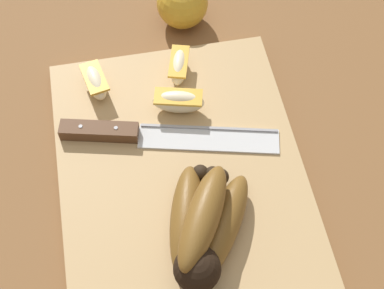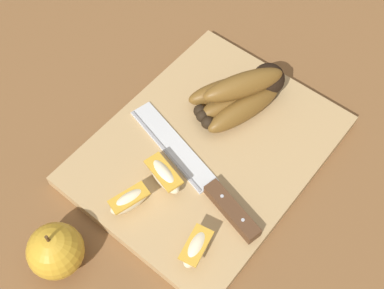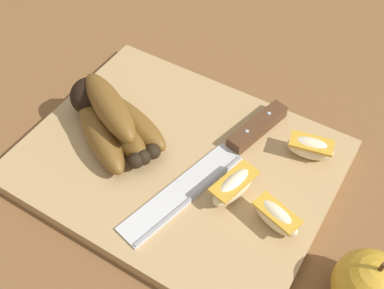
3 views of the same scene
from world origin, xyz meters
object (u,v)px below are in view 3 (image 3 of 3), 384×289
chefs_knife (233,148)px  apple_wedge_near (310,148)px  whole_apple (369,286)px  apple_wedge_far (276,217)px  apple_wedge_middle (234,186)px  banana_bunch (111,119)px

chefs_knife → apple_wedge_near: apple_wedge_near is taller
chefs_knife → apple_wedge_near: (-0.09, -0.04, 0.01)m
chefs_knife → whole_apple: (-0.21, 0.10, 0.01)m
chefs_knife → apple_wedge_far: size_ratio=4.32×
apple_wedge_middle → chefs_knife: bearing=-61.8°
banana_bunch → apple_wedge_middle: size_ratio=2.26×
apple_wedge_near → whole_apple: bearing=130.7°
banana_bunch → whole_apple: size_ratio=1.85×
banana_bunch → apple_wedge_far: bearing=176.1°
banana_bunch → whole_apple: banana_bunch is taller
chefs_knife → apple_wedge_far: (-0.09, 0.07, 0.01)m
apple_wedge_far → whole_apple: bearing=167.6°
chefs_knife → banana_bunch: bearing=19.7°
apple_wedge_near → apple_wedge_middle: 0.12m
apple_wedge_far → whole_apple: 0.12m
banana_bunch → apple_wedge_near: size_ratio=2.58×
whole_apple → apple_wedge_middle: bearing=-11.9°
chefs_knife → apple_wedge_near: 0.10m
banana_bunch → apple_wedge_near: 0.26m
apple_wedge_middle → whole_apple: (-0.17, 0.04, -0.00)m
apple_wedge_far → chefs_knife: bearing=-37.7°
apple_wedge_near → apple_wedge_middle: apple_wedge_middle is taller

